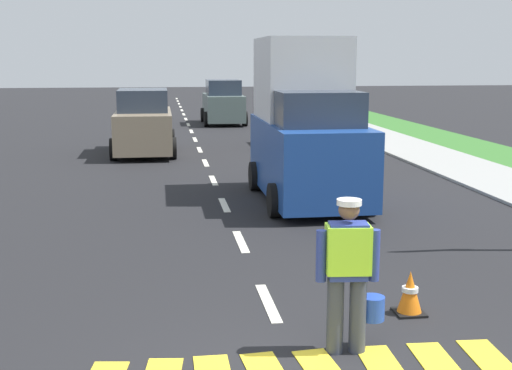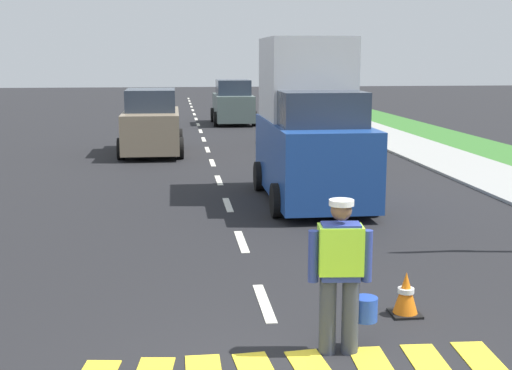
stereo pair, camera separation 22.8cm
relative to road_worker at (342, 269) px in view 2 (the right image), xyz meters
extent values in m
plane|color=black|center=(-0.61, 19.87, -0.93)|extent=(96.00, 96.00, 0.00)
cube|color=silver|center=(-0.61, 1.57, -0.93)|extent=(0.14, 1.40, 0.01)
cube|color=silver|center=(-0.61, 4.57, -0.93)|extent=(0.14, 1.40, 0.01)
cube|color=silver|center=(-0.61, 7.57, -0.93)|extent=(0.14, 1.40, 0.01)
cube|color=silver|center=(-0.61, 10.57, -0.93)|extent=(0.14, 1.40, 0.01)
cube|color=silver|center=(-0.61, 13.57, -0.93)|extent=(0.14, 1.40, 0.01)
cube|color=silver|center=(-0.61, 16.57, -0.93)|extent=(0.14, 1.40, 0.01)
cube|color=silver|center=(-0.61, 19.57, -0.93)|extent=(0.14, 1.40, 0.01)
cube|color=silver|center=(-0.61, 22.57, -0.93)|extent=(0.14, 1.40, 0.01)
cube|color=silver|center=(-0.61, 25.57, -0.93)|extent=(0.14, 1.40, 0.01)
cube|color=silver|center=(-0.61, 28.57, -0.93)|extent=(0.14, 1.40, 0.01)
cube|color=silver|center=(-0.61, 31.57, -0.93)|extent=(0.14, 1.40, 0.01)
cube|color=silver|center=(-0.61, 34.57, -0.93)|extent=(0.14, 1.40, 0.01)
cube|color=silver|center=(-0.61, 37.57, -0.93)|extent=(0.14, 1.40, 0.01)
cube|color=silver|center=(-0.61, 40.57, -0.93)|extent=(0.14, 1.40, 0.01)
cube|color=silver|center=(-0.61, 43.57, -0.93)|extent=(0.14, 1.40, 0.01)
cube|color=silver|center=(-0.61, 46.57, -0.93)|extent=(0.14, 1.40, 0.01)
cylinder|color=#383D4C|center=(-0.14, 0.01, -0.52)|extent=(0.18, 0.18, 0.82)
cylinder|color=#383D4C|center=(0.10, -0.02, -0.52)|extent=(0.18, 0.18, 0.82)
cube|color=navy|center=(-0.02, -0.01, 0.19)|extent=(0.42, 0.28, 0.60)
cube|color=#A5EA33|center=(-0.02, -0.01, 0.21)|extent=(0.48, 0.32, 0.51)
cylinder|color=navy|center=(-0.30, 0.02, 0.14)|extent=(0.11, 0.11, 0.55)
cylinder|color=navy|center=(0.25, -0.03, 0.14)|extent=(0.11, 0.11, 0.55)
sphere|color=brown|center=(-0.02, -0.01, 0.63)|extent=(0.22, 0.22, 0.22)
cylinder|color=silver|center=(-0.02, -0.01, 0.71)|extent=(0.26, 0.26, 0.06)
cylinder|color=#2347B7|center=(0.28, 0.07, -0.48)|extent=(0.26, 0.26, 0.26)
cube|color=black|center=(1.05, 0.97, -0.92)|extent=(0.36, 0.36, 0.03)
cone|color=orange|center=(1.05, 0.97, -0.64)|extent=(0.30, 0.30, 0.51)
cylinder|color=white|center=(1.05, 0.97, -0.62)|extent=(0.20, 0.20, 0.06)
cube|color=#1E4799|center=(1.23, 7.75, 0.03)|extent=(1.90, 4.60, 1.56)
cube|color=#2D3847|center=(1.23, 6.95, 1.16)|extent=(1.67, 1.61, 0.70)
cube|color=silver|center=(1.23, 8.56, 1.71)|extent=(1.81, 2.53, 1.80)
cylinder|color=black|center=(0.26, 9.18, -0.59)|extent=(0.22, 0.68, 0.68)
cylinder|color=black|center=(2.20, 9.18, -0.59)|extent=(0.22, 0.68, 0.68)
cylinder|color=black|center=(0.26, 6.33, -0.59)|extent=(0.22, 0.68, 0.68)
cylinder|color=black|center=(2.20, 6.33, -0.59)|extent=(0.22, 0.68, 0.68)
cube|color=silver|center=(3.24, 17.29, -0.16)|extent=(1.70, 4.04, 1.18)
cube|color=#2D3847|center=(3.24, 17.19, 0.78)|extent=(1.49, 2.22, 0.70)
cylinder|color=black|center=(2.37, 18.55, -0.59)|extent=(0.22, 0.68, 0.68)
cylinder|color=black|center=(4.11, 18.55, -0.59)|extent=(0.22, 0.68, 0.68)
cylinder|color=black|center=(2.37, 16.04, -0.59)|extent=(0.22, 0.68, 0.68)
cylinder|color=black|center=(4.11, 16.04, -0.59)|extent=(0.22, 0.68, 0.68)
cube|color=slate|center=(1.06, 25.80, -0.15)|extent=(1.72, 3.86, 1.20)
cube|color=#2D3847|center=(1.06, 25.70, 0.80)|extent=(1.52, 2.12, 0.70)
cylinder|color=black|center=(0.18, 27.00, -0.59)|extent=(0.22, 0.68, 0.68)
cylinder|color=black|center=(1.94, 27.00, -0.59)|extent=(0.22, 0.68, 0.68)
cylinder|color=black|center=(0.18, 24.60, -0.59)|extent=(0.22, 0.68, 0.68)
cylinder|color=black|center=(1.94, 24.60, -0.59)|extent=(0.22, 0.68, 0.68)
cube|color=gray|center=(-2.46, 15.84, -0.14)|extent=(1.77, 4.14, 1.22)
cube|color=#2D3847|center=(-2.46, 15.95, 0.82)|extent=(1.56, 2.28, 0.70)
cylinder|color=black|center=(-1.56, 14.56, -0.59)|extent=(0.22, 0.68, 0.68)
cylinder|color=black|center=(-3.37, 14.56, -0.59)|extent=(0.22, 0.68, 0.68)
cylinder|color=black|center=(-1.56, 17.13, -0.59)|extent=(0.22, 0.68, 0.68)
cylinder|color=black|center=(-3.37, 17.13, -0.59)|extent=(0.22, 0.68, 0.68)
camera|label=1|loc=(-1.93, -6.70, 2.17)|focal=48.14mm
camera|label=2|loc=(-1.71, -6.73, 2.17)|focal=48.14mm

